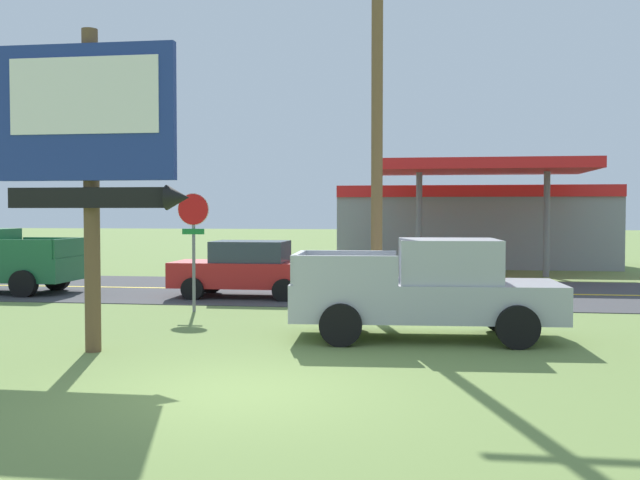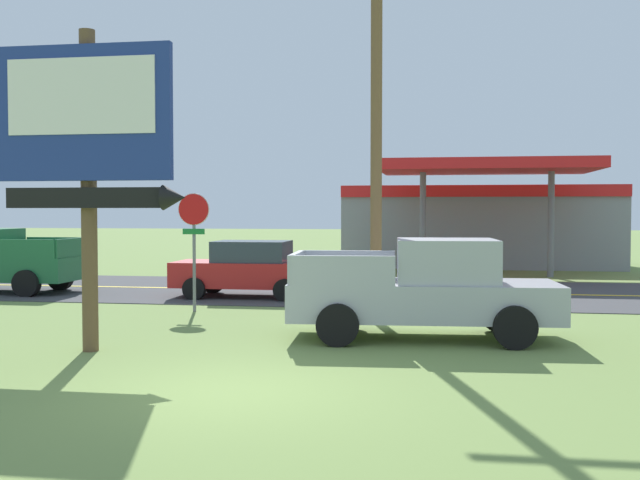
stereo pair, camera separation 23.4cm
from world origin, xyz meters
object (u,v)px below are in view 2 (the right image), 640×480
Objects in this scene: motel_sign at (88,139)px; utility_pole at (376,89)px; gas_station at (479,223)px; stop_sign at (194,230)px; pickup_silver_parked_on_lawn at (426,290)px; car_red_near_lane at (248,269)px.

utility_pole is (4.68, 4.54, 1.47)m from motel_sign.
gas_station is (7.85, 22.54, -1.84)m from motel_sign.
stop_sign is at bearing 169.02° from utility_pole.
pickup_silver_parked_on_lawn is 1.27× the size of car_red_near_lane.
pickup_silver_parked_on_lawn is at bearing -27.70° from stop_sign.
gas_station is (3.17, 18.00, -3.30)m from utility_pole.
stop_sign is 18.79m from gas_station.
gas_station is at bearing 70.80° from motel_sign.
utility_pole is 4.93m from pickup_silver_parked_on_lawn.
pickup_silver_parked_on_lawn is at bearing -50.03° from car_red_near_lane.
utility_pole is at bearing -10.98° from stop_sign.
stop_sign reaches higher than car_red_near_lane.
stop_sign is at bearing 89.15° from motel_sign.
utility_pole is at bearing -45.31° from car_red_near_lane.
utility_pole reaches higher than stop_sign.
utility_pole is 18.57m from gas_station.
pickup_silver_parked_on_lawn is (1.17, -2.14, -4.28)m from utility_pole.
stop_sign is (0.08, 5.43, -1.75)m from motel_sign.
utility_pole reaches higher than car_red_near_lane.
gas_station is 15.71m from car_red_near_lane.
car_red_near_lane is at bearing 134.69° from utility_pole.
car_red_near_lane is (-5.22, 6.23, -0.13)m from pickup_silver_parked_on_lawn.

